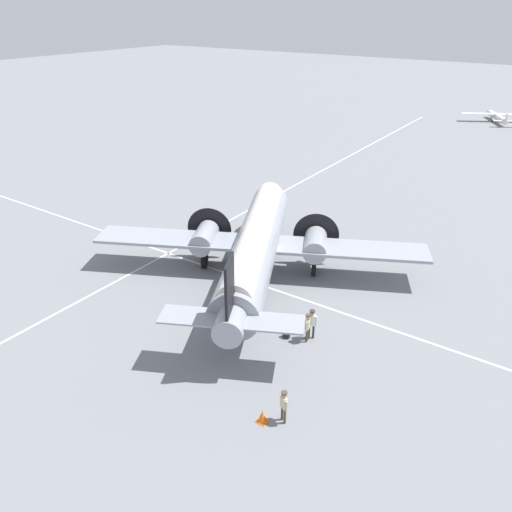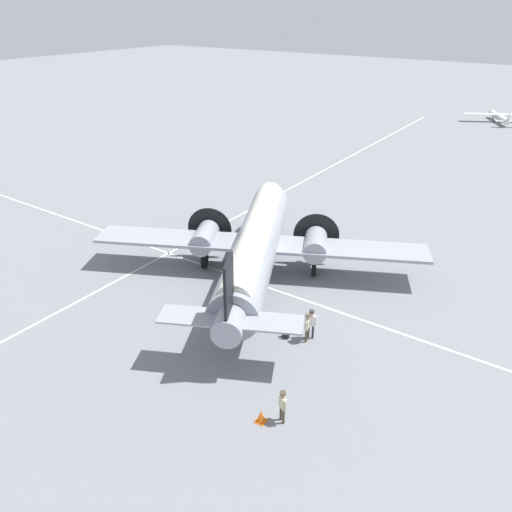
# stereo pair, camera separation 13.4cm
# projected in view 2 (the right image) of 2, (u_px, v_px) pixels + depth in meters

# --- Properties ---
(ground_plane) EXTENTS (300.00, 300.00, 0.00)m
(ground_plane) POSITION_uv_depth(u_px,v_px,m) (256.00, 280.00, 33.83)
(ground_plane) COLOR slate
(apron_line_eastwest) EXTENTS (120.00, 0.16, 0.01)m
(apron_line_eastwest) POSITION_uv_depth(u_px,v_px,m) (253.00, 282.00, 33.54)
(apron_line_eastwest) COLOR silver
(apron_line_eastwest) RESTS_ON ground_plane
(apron_line_northsouth) EXTENTS (0.16, 120.00, 0.01)m
(apron_line_northsouth) POSITION_uv_depth(u_px,v_px,m) (172.00, 251.00, 37.72)
(apron_line_northsouth) COLOR silver
(apron_line_northsouth) RESTS_ON ground_plane
(airliner_main) EXTENTS (21.46, 19.23, 6.20)m
(airliner_main) POSITION_uv_depth(u_px,v_px,m) (257.00, 242.00, 33.03)
(airliner_main) COLOR #9399A3
(airliner_main) RESTS_ON ground_plane
(crew_foreground) EXTENTS (0.52, 0.39, 1.70)m
(crew_foreground) POSITION_uv_depth(u_px,v_px,m) (283.00, 403.00, 21.93)
(crew_foreground) COLOR #473D2D
(crew_foreground) RESTS_ON ground_plane
(passenger_boarding) EXTENTS (0.59, 0.37, 1.80)m
(passenger_boarding) POSITION_uv_depth(u_px,v_px,m) (311.00, 321.00, 27.49)
(passenger_boarding) COLOR #2D2D33
(passenger_boarding) RESTS_ON ground_plane
(ramp_agent) EXTENTS (0.34, 0.57, 1.71)m
(ramp_agent) POSITION_uv_depth(u_px,v_px,m) (307.00, 325.00, 27.26)
(ramp_agent) COLOR #473D2D
(ramp_agent) RESTS_ON ground_plane
(suitcase_near_door) EXTENTS (0.39, 0.20, 0.50)m
(suitcase_near_door) POSITION_uv_depth(u_px,v_px,m) (286.00, 334.00, 27.90)
(suitcase_near_door) COLOR #232328
(suitcase_near_door) RESTS_ON ground_plane
(light_aircraft_distant) EXTENTS (9.94, 7.83, 2.06)m
(light_aircraft_distant) POSITION_uv_depth(u_px,v_px,m) (499.00, 117.00, 77.96)
(light_aircraft_distant) COLOR white
(light_aircraft_distant) RESTS_ON ground_plane
(traffic_cone) EXTENTS (0.48, 0.48, 0.64)m
(traffic_cone) POSITION_uv_depth(u_px,v_px,m) (261.00, 416.00, 22.28)
(traffic_cone) COLOR orange
(traffic_cone) RESTS_ON ground_plane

